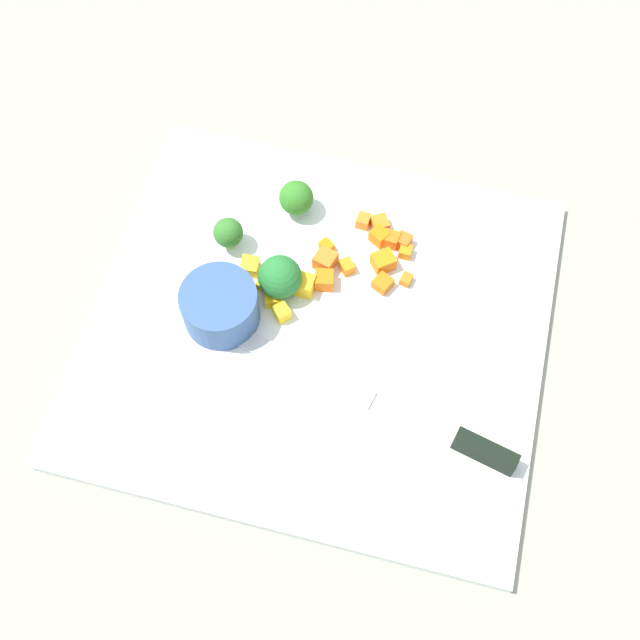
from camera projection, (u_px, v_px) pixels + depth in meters
ground_plane at (320, 330)px, 0.76m from camera, size 4.00×4.00×0.00m
cutting_board at (320, 328)px, 0.76m from camera, size 0.42×0.39×0.01m
prep_bowl at (220, 306)px, 0.74m from camera, size 0.07×0.07×0.04m
chef_knife at (421, 422)px, 0.70m from camera, size 0.29×0.09×0.02m
carrot_dice_0 at (383, 261)px, 0.77m from camera, size 0.03×0.03×0.02m
carrot_dice_1 at (405, 252)px, 0.78m from camera, size 0.01×0.01×0.01m
carrot_dice_2 at (383, 283)px, 0.76m from camera, size 0.02×0.02×0.01m
carrot_dice_3 at (327, 246)px, 0.78m from camera, size 0.02×0.02×0.01m
carrot_dice_4 at (391, 239)px, 0.79m from camera, size 0.02×0.02×0.01m
carrot_dice_5 at (403, 241)px, 0.79m from camera, size 0.02×0.02×0.01m
carrot_dice_6 at (324, 280)px, 0.76m from camera, size 0.02×0.02×0.02m
carrot_dice_7 at (325, 261)px, 0.77m from camera, size 0.02×0.02×0.02m
carrot_dice_8 at (380, 224)px, 0.79m from camera, size 0.02×0.02×0.01m
carrot_dice_9 at (363, 221)px, 0.80m from camera, size 0.01×0.02×0.01m
carrot_dice_10 at (406, 280)px, 0.77m from camera, size 0.01×0.01×0.01m
carrot_dice_11 at (379, 236)px, 0.79m from camera, size 0.02×0.02×0.02m
carrot_dice_12 at (347, 266)px, 0.77m from camera, size 0.02×0.02×0.01m
pepper_dice_0 at (250, 266)px, 0.77m from camera, size 0.02×0.02×0.01m
pepper_dice_1 at (264, 285)px, 0.76m from camera, size 0.02×0.01×0.01m
pepper_dice_2 at (294, 278)px, 0.77m from camera, size 0.02×0.02×0.01m
pepper_dice_3 at (305, 285)px, 0.76m from camera, size 0.02×0.02×0.02m
pepper_dice_4 at (272, 300)px, 0.76m from camera, size 0.02×0.02×0.01m
pepper_dice_5 at (282, 311)px, 0.75m from camera, size 0.02×0.02×0.01m
broccoli_floret_0 at (228, 233)px, 0.77m from camera, size 0.03×0.03×0.04m
broccoli_floret_1 at (280, 277)px, 0.75m from camera, size 0.04×0.04×0.04m
broccoli_floret_2 at (296, 198)px, 0.79m from camera, size 0.03×0.03×0.04m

